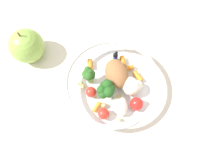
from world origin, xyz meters
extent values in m
plane|color=silver|center=(0.00, 0.00, 0.00)|extent=(2.40, 2.40, 0.00)
cylinder|color=white|center=(-0.01, 0.01, 0.00)|extent=(0.21, 0.21, 0.01)
torus|color=white|center=(-0.01, 0.01, 0.04)|extent=(0.22, 0.22, 0.01)
ellipsoid|color=#9E663D|center=(-0.03, 0.03, 0.03)|extent=(0.08, 0.06, 0.05)
cylinder|color=#7FAD5B|center=(0.01, 0.00, 0.02)|extent=(0.02, 0.02, 0.02)
sphere|color=#23561E|center=(0.02, 0.00, 0.05)|extent=(0.02, 0.02, 0.02)
sphere|color=#23561E|center=(0.01, 0.00, 0.05)|extent=(0.02, 0.02, 0.02)
sphere|color=#23561E|center=(0.01, 0.01, 0.04)|extent=(0.02, 0.02, 0.02)
sphere|color=#23561E|center=(0.00, 0.00, 0.05)|extent=(0.02, 0.02, 0.02)
sphere|color=#23561E|center=(0.00, -0.01, 0.04)|extent=(0.02, 0.02, 0.02)
sphere|color=#23561E|center=(0.01, -0.01, 0.05)|extent=(0.02, 0.02, 0.02)
sphere|color=#23561E|center=(0.02, -0.01, 0.04)|extent=(0.02, 0.02, 0.02)
cylinder|color=#7FAD5B|center=(-0.03, -0.04, 0.02)|extent=(0.02, 0.02, 0.03)
sphere|color=#2D6023|center=(-0.03, -0.04, 0.05)|extent=(0.02, 0.02, 0.02)
sphere|color=#2D6023|center=(-0.03, -0.03, 0.04)|extent=(0.02, 0.02, 0.02)
sphere|color=#2D6023|center=(-0.03, -0.03, 0.04)|extent=(0.02, 0.02, 0.02)
sphere|color=#2D6023|center=(-0.04, -0.03, 0.05)|extent=(0.02, 0.02, 0.02)
sphere|color=#2D6023|center=(-0.04, -0.04, 0.05)|extent=(0.01, 0.01, 0.01)
sphere|color=#2D6023|center=(-0.04, -0.04, 0.05)|extent=(0.02, 0.02, 0.02)
sphere|color=#2D6023|center=(-0.03, -0.04, 0.05)|extent=(0.02, 0.02, 0.02)
sphere|color=#2D6023|center=(-0.03, -0.04, 0.05)|extent=(0.01, 0.01, 0.01)
sphere|color=white|center=(0.06, 0.02, 0.02)|extent=(0.03, 0.03, 0.03)
sphere|color=white|center=(0.05, 0.02, 0.02)|extent=(0.03, 0.03, 0.03)
sphere|color=white|center=(0.04, 0.03, 0.02)|extent=(0.02, 0.02, 0.02)
sphere|color=white|center=(0.03, 0.01, 0.02)|extent=(0.02, 0.02, 0.02)
sphere|color=white|center=(0.05, 0.01, 0.03)|extent=(0.03, 0.03, 0.03)
sphere|color=silver|center=(0.01, 0.06, 0.02)|extent=(0.03, 0.03, 0.03)
sphere|color=silver|center=(0.01, 0.06, 0.03)|extent=(0.03, 0.03, 0.03)
sphere|color=silver|center=(0.01, 0.07, 0.02)|extent=(0.03, 0.03, 0.03)
sphere|color=silver|center=(0.00, 0.06, 0.03)|extent=(0.03, 0.03, 0.03)
sphere|color=silver|center=(0.00, 0.05, 0.02)|extent=(0.04, 0.04, 0.04)
sphere|color=silver|center=(0.01, 0.05, 0.03)|extent=(0.04, 0.04, 0.04)
sphere|color=silver|center=(0.01, 0.05, 0.03)|extent=(0.03, 0.03, 0.03)
cube|color=yellow|center=(-0.08, 0.03, 0.01)|extent=(0.02, 0.02, 0.00)
cylinder|color=#1933B2|center=(-0.08, 0.03, 0.02)|extent=(0.02, 0.02, 0.02)
sphere|color=black|center=(-0.08, 0.03, 0.03)|extent=(0.01, 0.01, 0.01)
sphere|color=black|center=(-0.07, 0.03, 0.04)|extent=(0.01, 0.01, 0.01)
sphere|color=black|center=(-0.08, 0.04, 0.04)|extent=(0.01, 0.01, 0.01)
cylinder|color=orange|center=(-0.02, 0.08, 0.01)|extent=(0.03, 0.02, 0.01)
cylinder|color=orange|center=(-0.07, -0.03, 0.02)|extent=(0.02, 0.02, 0.01)
cylinder|color=orange|center=(0.04, -0.03, 0.01)|extent=(0.03, 0.02, 0.01)
cylinder|color=orange|center=(-0.04, 0.06, 0.01)|extent=(0.02, 0.03, 0.01)
cylinder|color=orange|center=(-0.07, 0.05, 0.02)|extent=(0.03, 0.01, 0.01)
sphere|color=red|center=(0.06, -0.02, 0.02)|extent=(0.03, 0.03, 0.03)
sphere|color=red|center=(0.00, -0.04, 0.02)|extent=(0.02, 0.02, 0.02)
sphere|color=red|center=(0.05, 0.06, 0.02)|extent=(0.03, 0.03, 0.03)
sphere|color=#D1B775|center=(-0.02, -0.06, 0.01)|extent=(0.01, 0.01, 0.01)
sphere|color=#D1B775|center=(-0.03, -0.06, 0.01)|extent=(0.01, 0.01, 0.01)
sphere|color=#D1B775|center=(0.04, -0.02, 0.01)|extent=(0.01, 0.01, 0.01)
sphere|color=tan|center=(0.02, 0.02, 0.01)|extent=(0.01, 0.01, 0.01)
sphere|color=tan|center=(0.00, 0.08, 0.01)|extent=(0.01, 0.01, 0.01)
sphere|color=tan|center=(0.07, 0.01, 0.01)|extent=(0.01, 0.01, 0.01)
sphere|color=#8CB74C|center=(-0.14, -0.17, 0.04)|extent=(0.08, 0.08, 0.08)
cylinder|color=brown|center=(-0.14, -0.17, 0.09)|extent=(0.00, 0.00, 0.01)
cube|color=white|center=(0.18, 0.10, 0.00)|extent=(0.11, 0.15, 0.01)
camera|label=1|loc=(0.18, -0.02, 0.50)|focal=35.49mm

